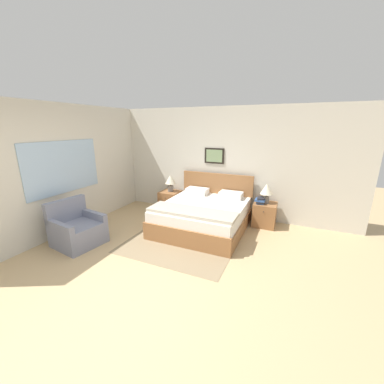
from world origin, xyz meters
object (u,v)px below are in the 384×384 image
at_px(nightstand_by_door, 265,214).
at_px(table_lamp_by_door, 266,191).
at_px(nightstand_near_window, 170,201).
at_px(armchair, 77,230).
at_px(bed, 203,215).
at_px(table_lamp_near_window, 170,181).

distance_m(nightstand_by_door, table_lamp_by_door, 0.54).
xyz_separation_m(nightstand_near_window, nightstand_by_door, (2.40, 0.00, 0.00)).
bearing_deg(armchair, bed, 138.36).
xyz_separation_m(bed, nightstand_near_window, (-1.20, 0.70, -0.04)).
distance_m(nightstand_by_door, table_lamp_near_window, 2.45).
bearing_deg(bed, armchair, -139.71).
bearing_deg(table_lamp_by_door, armchair, -143.03).
distance_m(armchair, table_lamp_near_window, 2.50).
bearing_deg(nightstand_by_door, table_lamp_near_window, 179.61).
distance_m(armchair, nightstand_near_window, 2.42).
height_order(bed, table_lamp_near_window, bed).
xyz_separation_m(nightstand_near_window, table_lamp_near_window, (0.01, 0.02, 0.54)).
xyz_separation_m(nightstand_near_window, table_lamp_by_door, (2.39, 0.02, 0.54)).
relative_size(bed, nightstand_near_window, 3.65).
height_order(table_lamp_near_window, table_lamp_by_door, same).
bearing_deg(armchair, nightstand_by_door, 134.79).
height_order(nightstand_near_window, table_lamp_near_window, table_lamp_near_window).
bearing_deg(nightstand_near_window, nightstand_by_door, 0.00).
bearing_deg(table_lamp_by_door, nightstand_near_window, -179.61).
xyz_separation_m(table_lamp_near_window, table_lamp_by_door, (2.38, 0.00, 0.00)).
height_order(armchair, nightstand_near_window, armchair).
bearing_deg(nightstand_near_window, armchair, -107.02).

